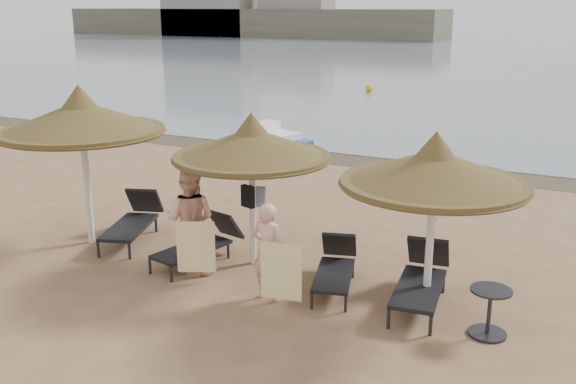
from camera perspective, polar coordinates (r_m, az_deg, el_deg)
name	(u,v)px	position (r m, az deg, el deg)	size (l,w,h in m)	color
ground	(203,281)	(11.06, -7.57, -7.83)	(160.00, 160.00, 0.00)	#96714E
sea	(567,43)	(88.58, 23.58, 12.05)	(200.00, 140.00, 0.03)	slate
wet_sand_strip	(383,163)	(19.14, 8.42, 2.53)	(200.00, 1.60, 0.01)	#4A3F2C
far_shore	(370,17)	(91.49, 7.34, 15.14)	(150.00, 54.80, 12.00)	#635F4D
palapa_left	(81,118)	(12.63, -17.93, 6.26)	(3.12, 3.12, 3.09)	silver
palapa_center	(252,145)	(11.05, -3.25, 4.23)	(2.77, 2.77, 2.75)	silver
palapa_right	(435,169)	(9.55, 12.90, 2.00)	(2.79, 2.79, 2.77)	silver
lounger_far_left	(134,219)	(13.11, -13.54, -2.38)	(1.28, 2.09, 0.89)	#232329
lounger_near_left	(202,242)	(11.75, -7.65, -4.42)	(0.98, 1.92, 0.82)	#232329
lounger_near_right	(336,266)	(10.69, 4.25, -6.58)	(1.04, 1.81, 0.77)	#232329
lounger_far_right	(422,277)	(10.32, 11.80, -7.44)	(0.90, 2.05, 0.89)	#232329
side_table	(489,314)	(9.58, 17.44, -10.27)	(0.58, 0.58, 0.70)	#232329
person_left	(190,212)	(11.12, -8.74, -1.73)	(1.00, 0.65, 2.18)	#E2A990
person_right	(268,244)	(9.98, -1.76, -4.63)	(0.86, 0.56, 1.86)	#E2A990
towel_left	(196,247)	(10.81, -8.19, -4.86)	(0.58, 0.31, 0.90)	yellow
towel_right	(281,272)	(9.74, -0.63, -7.09)	(0.64, 0.13, 0.91)	yellow
bag_patterned	(258,197)	(11.44, -2.72, -0.42)	(0.30, 0.17, 0.37)	silver
bag_dark	(248,196)	(11.14, -3.59, -0.40)	(0.29, 0.17, 0.38)	black
pedal_boat	(274,144)	(19.91, -1.29, 4.33)	(2.45, 1.88, 1.01)	#284E9F
buoy_left	(369,88)	(35.15, 7.21, 9.13)	(0.41, 0.41, 0.41)	#E7B408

